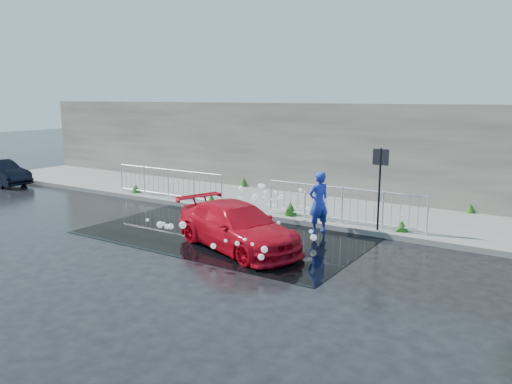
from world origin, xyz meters
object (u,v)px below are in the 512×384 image
at_px(sign_post, 380,176).
at_px(person, 319,202).
at_px(dark_car, 0,173).
at_px(red_car, 237,226).

distance_m(sign_post, person, 1.87).
relative_size(dark_car, person, 1.86).
bearing_deg(sign_post, dark_car, -176.14).
bearing_deg(person, sign_post, 142.55).
relative_size(sign_post, dark_car, 0.75).
bearing_deg(red_car, person, -4.58).
bearing_deg(sign_post, person, -157.11).
xyz_separation_m(red_car, dark_car, (-14.37, 2.01, -0.03)).
bearing_deg(sign_post, red_car, -130.07).
xyz_separation_m(sign_post, red_car, (-2.66, -3.16, -1.14)).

